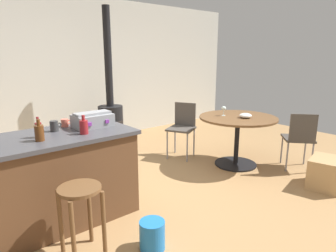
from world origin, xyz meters
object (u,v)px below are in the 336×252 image
object	(u,v)px
serving_bowl	(246,116)
wood_stove	(111,115)
wine_glass	(224,109)
kitchen_island	(55,179)
bottle_0	(39,130)
folding_chair_far	(300,136)
plastic_bucket	(152,235)
folding_chair_near	(183,125)
bottle_2	(84,127)
cardboard_box	(326,173)
dining_table	(237,128)
cup_0	(54,126)
wooden_stool	(81,205)
bottle_1	(39,133)
cup_1	(65,123)
toolbox	(93,120)

from	to	relation	value
serving_bowl	wood_stove	bearing A→B (deg)	115.10
wine_glass	serving_bowl	distance (m)	0.34
kitchen_island	bottle_0	bearing A→B (deg)	-172.87
folding_chair_far	plastic_bucket	xyz separation A→B (m)	(-2.73, -0.10, -0.37)
wine_glass	folding_chair_far	bearing A→B (deg)	-54.89
folding_chair_near	wood_stove	xyz separation A→B (m)	(-0.65, 1.21, 0.06)
bottle_2	cardboard_box	xyz separation A→B (m)	(2.63, -1.24, -0.78)
dining_table	bottle_2	xyz separation A→B (m)	(-2.40, 0.02, 0.39)
kitchen_island	bottle_0	distance (m)	0.54
cup_0	dining_table	bearing A→B (deg)	-6.68
kitchen_island	bottle_2	xyz separation A→B (m)	(0.26, -0.16, 0.52)
wood_stove	bottle_2	size ratio (longest dim) A/B	13.20
kitchen_island	plastic_bucket	distance (m)	1.13
wooden_stool	bottle_1	distance (m)	0.75
wooden_stool	wine_glass	size ratio (longest dim) A/B	4.30
dining_table	cardboard_box	size ratio (longest dim) A/B	2.39
dining_table	wine_glass	bearing A→B (deg)	116.59
cup_1	plastic_bucket	world-z (taller)	cup_1
folding_chair_near	cup_0	distance (m)	2.33
folding_chair_near	plastic_bucket	xyz separation A→B (m)	(-1.85, -1.63, -0.40)
folding_chair_far	cup_0	world-z (taller)	cup_0
bottle_1	plastic_bucket	bearing A→B (deg)	-54.59
folding_chair_far	wood_stove	bearing A→B (deg)	119.14
kitchen_island	wine_glass	distance (m)	2.59
kitchen_island	bottle_1	bearing A→B (deg)	-136.71
folding_chair_near	dining_table	bearing A→B (deg)	-67.24
dining_table	folding_chair_near	size ratio (longest dim) A/B	1.30
folding_chair_far	toolbox	xyz separation A→B (m)	(-2.73, 0.92, 0.47)
folding_chair_far	toolbox	distance (m)	2.92
folding_chair_far	cardboard_box	xyz separation A→B (m)	(-0.30, -0.53, -0.31)
cup_1	folding_chair_near	bearing A→B (deg)	10.99
folding_chair_far	plastic_bucket	bearing A→B (deg)	-177.81
bottle_1	cardboard_box	xyz separation A→B (m)	(3.03, -1.27, -0.79)
bottle_1	toolbox	bearing A→B (deg)	17.04
kitchen_island	cardboard_box	distance (m)	3.22
cup_1	bottle_1	bearing A→B (deg)	-134.33
folding_chair_near	wine_glass	distance (m)	0.76
bottle_1	cup_1	distance (m)	0.54
wooden_stool	kitchen_island	bearing A→B (deg)	87.20
wooden_stool	serving_bowl	world-z (taller)	serving_bowl
cup_1	plastic_bucket	bearing A→B (deg)	-79.62
dining_table	serving_bowl	size ratio (longest dim) A/B	6.34
serving_bowl	plastic_bucket	size ratio (longest dim) A/B	0.70
bottle_1	serving_bowl	size ratio (longest dim) A/B	1.09
serving_bowl	wine_glass	bearing A→B (deg)	109.75
plastic_bucket	wooden_stool	bearing A→B (deg)	148.14
bottle_0	bottle_2	bearing A→B (deg)	-21.52
dining_table	serving_bowl	world-z (taller)	serving_bowl
wood_stove	bottle_2	bearing A→B (deg)	-124.67
serving_bowl	wooden_stool	bearing A→B (deg)	-172.07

